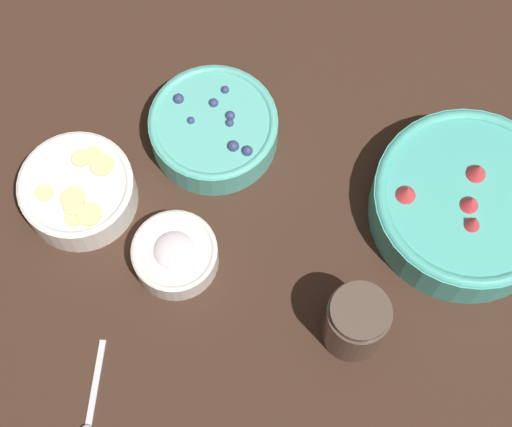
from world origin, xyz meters
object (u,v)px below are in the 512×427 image
Objects in this scene: bowl_cream at (175,254)px; jar_chocolate at (355,322)px; bowl_blueberries at (214,128)px; bowl_strawberries at (468,202)px; bowl_bananas at (78,190)px.

jar_chocolate reaches higher than bowl_cream.
bowl_blueberries is at bearing -90.59° from jar_chocolate.
bowl_strawberries is 0.35m from bowl_blueberries.
bowl_bananas is at bearing -5.96° from bowl_blueberries.
bowl_strawberries reaches higher than bowl_blueberries.
bowl_strawberries is 0.51m from bowl_bananas.
bowl_blueberries is 1.58× the size of bowl_cream.
bowl_cream is (0.14, 0.12, -0.01)m from bowl_blueberries.
bowl_cream is at bearing 41.82° from bowl_blueberries.
bowl_strawberries is at bearing -167.17° from jar_chocolate.
bowl_strawberries is 1.43× the size of bowl_blueberries.
jar_chocolate is (0.22, 0.05, 0.01)m from bowl_strawberries.
bowl_cream is at bearing -56.66° from jar_chocolate.
bowl_strawberries is 1.65× the size of bowl_bananas.
bowl_bananas is at bearing -67.19° from bowl_cream.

